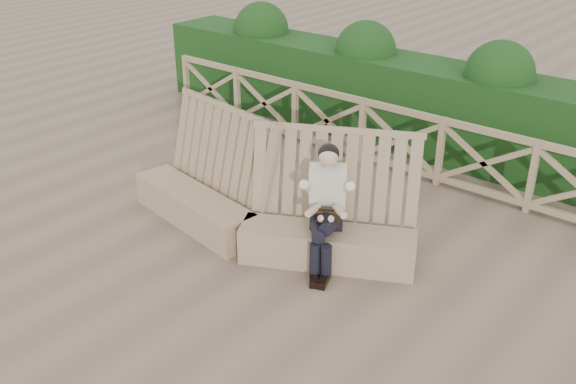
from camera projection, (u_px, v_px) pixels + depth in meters
The scene contains 5 objects.
ground at pixel (251, 261), 8.05m from camera, with size 60.00×60.00×0.00m, color brown.
bench at pixel (260, 212), 8.37m from camera, with size 4.19×1.69×1.59m.
woman at pixel (326, 204), 7.70m from camera, with size 0.76×0.98×1.54m.
guardrail at pixel (399, 140), 10.21m from camera, with size 10.10×0.09×1.10m.
hedge at pixel (436, 109), 10.95m from camera, with size 12.00×1.20×1.50m, color black.
Camera 1 is at (4.71, -4.96, 4.36)m, focal length 40.00 mm.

